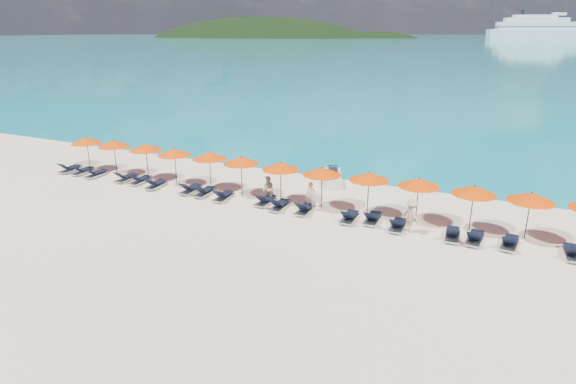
% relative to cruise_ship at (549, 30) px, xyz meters
% --- Properties ---
extents(ground, '(1400.00, 1400.00, 0.00)m').
position_rel_cruise_ship_xyz_m(ground, '(-27.23, -623.17, -9.36)').
color(ground, beige).
extents(sea, '(1600.00, 1300.00, 0.01)m').
position_rel_cruise_ship_xyz_m(sea, '(-27.23, 36.83, -9.36)').
color(sea, '#1FA9B2').
rests_on(sea, ground).
extents(headland_main, '(374.00, 242.00, 126.50)m').
position_rel_cruise_ship_xyz_m(headland_main, '(-327.23, -83.17, -47.36)').
color(headland_main, black).
rests_on(headland_main, ground).
extents(headland_small, '(162.00, 126.00, 85.50)m').
position_rel_cruise_ship_xyz_m(headland_small, '(-177.23, -63.17, -44.36)').
color(headland_small, black).
rests_on(headland_small, ground).
extents(cruise_ship, '(128.75, 62.02, 35.97)m').
position_rel_cruise_ship_xyz_m(cruise_ship, '(0.00, 0.00, 0.00)').
color(cruise_ship, white).
rests_on(cruise_ship, ground).
extents(jetski, '(1.96, 2.91, 0.97)m').
position_rel_cruise_ship_xyz_m(jetski, '(-26.99, -614.25, -8.96)').
color(jetski, silver).
rests_on(jetski, ground).
extents(beachgoer_a, '(0.58, 0.40, 1.54)m').
position_rel_cruise_ship_xyz_m(beachgoer_a, '(-26.38, -619.18, -8.59)').
color(beachgoer_a, tan).
rests_on(beachgoer_a, ground).
extents(beachgoer_b, '(0.83, 0.69, 1.48)m').
position_rel_cruise_ship_xyz_m(beachgoer_b, '(-29.01, -618.99, -8.62)').
color(beachgoer_b, tan).
rests_on(beachgoer_b, ground).
extents(beachgoer_c, '(1.15, 0.98, 1.63)m').
position_rel_cruise_ship_xyz_m(beachgoer_c, '(-20.98, -619.79, -8.54)').
color(beachgoer_c, tan).
rests_on(beachgoer_c, ground).
extents(umbrella_0, '(2.10, 2.10, 2.28)m').
position_rel_cruise_ship_xyz_m(umbrella_0, '(-43.17, -618.43, -7.34)').
color(umbrella_0, black).
rests_on(umbrella_0, ground).
extents(umbrella_1, '(2.10, 2.10, 2.28)m').
position_rel_cruise_ship_xyz_m(umbrella_1, '(-40.81, -618.36, -7.34)').
color(umbrella_1, black).
rests_on(umbrella_1, ground).
extents(umbrella_2, '(2.10, 2.10, 2.28)m').
position_rel_cruise_ship_xyz_m(umbrella_2, '(-38.20, -618.25, -7.34)').
color(umbrella_2, black).
rests_on(umbrella_2, ground).
extents(umbrella_3, '(2.10, 2.10, 2.28)m').
position_rel_cruise_ship_xyz_m(umbrella_3, '(-35.75, -618.48, -7.34)').
color(umbrella_3, black).
rests_on(umbrella_3, ground).
extents(umbrella_4, '(2.10, 2.10, 2.28)m').
position_rel_cruise_ship_xyz_m(umbrella_4, '(-33.32, -618.28, -7.34)').
color(umbrella_4, black).
rests_on(umbrella_4, ground).
extents(umbrella_5, '(2.10, 2.10, 2.28)m').
position_rel_cruise_ship_xyz_m(umbrella_5, '(-31.04, -618.42, -7.34)').
color(umbrella_5, black).
rests_on(umbrella_5, ground).
extents(umbrella_6, '(2.10, 2.10, 2.28)m').
position_rel_cruise_ship_xyz_m(umbrella_6, '(-28.47, -618.51, -7.34)').
color(umbrella_6, black).
rests_on(umbrella_6, ground).
extents(umbrella_7, '(2.10, 2.10, 2.28)m').
position_rel_cruise_ship_xyz_m(umbrella_7, '(-26.04, -618.49, -7.34)').
color(umbrella_7, black).
rests_on(umbrella_7, ground).
extents(umbrella_8, '(2.10, 2.10, 2.28)m').
position_rel_cruise_ship_xyz_m(umbrella_8, '(-23.54, -618.32, -7.34)').
color(umbrella_8, black).
rests_on(umbrella_8, ground).
extents(umbrella_9, '(2.10, 2.10, 2.28)m').
position_rel_cruise_ship_xyz_m(umbrella_9, '(-21.04, -618.25, -7.34)').
color(umbrella_9, black).
rests_on(umbrella_9, ground).
extents(umbrella_10, '(2.10, 2.10, 2.28)m').
position_rel_cruise_ship_xyz_m(umbrella_10, '(-18.48, -618.36, -7.34)').
color(umbrella_10, black).
rests_on(umbrella_10, ground).
extents(umbrella_11, '(2.10, 2.10, 2.28)m').
position_rel_cruise_ship_xyz_m(umbrella_11, '(-16.09, -618.29, -7.34)').
color(umbrella_11, black).
rests_on(umbrella_11, ground).
extents(lounger_0, '(0.75, 1.74, 0.66)m').
position_rel_cruise_ship_xyz_m(lounger_0, '(-43.84, -619.54, -9.12)').
color(lounger_0, silver).
rests_on(lounger_0, ground).
extents(lounger_1, '(0.62, 1.70, 0.66)m').
position_rel_cruise_ship_xyz_m(lounger_1, '(-42.67, -619.52, -9.12)').
color(lounger_1, silver).
rests_on(lounger_1, ground).
extents(lounger_2, '(0.65, 1.71, 0.66)m').
position_rel_cruise_ship_xyz_m(lounger_2, '(-41.36, -619.63, -9.12)').
color(lounger_2, silver).
rests_on(lounger_2, ground).
extents(lounger_3, '(0.66, 1.71, 0.66)m').
position_rel_cruise_ship_xyz_m(lounger_3, '(-38.94, -619.47, -9.12)').
color(lounger_3, silver).
rests_on(lounger_3, ground).
extents(lounger_4, '(0.67, 1.72, 0.66)m').
position_rel_cruise_ship_xyz_m(lounger_4, '(-37.81, -619.45, -9.12)').
color(lounger_4, silver).
rests_on(lounger_4, ground).
extents(lounger_5, '(0.77, 1.75, 0.66)m').
position_rel_cruise_ship_xyz_m(lounger_5, '(-36.33, -619.72, -9.12)').
color(lounger_5, silver).
rests_on(lounger_5, ground).
extents(lounger_6, '(0.67, 1.72, 0.66)m').
position_rel_cruise_ship_xyz_m(lounger_6, '(-33.88, -619.56, -9.12)').
color(lounger_6, silver).
rests_on(lounger_6, ground).
extents(lounger_7, '(0.74, 1.74, 0.66)m').
position_rel_cruise_ship_xyz_m(lounger_7, '(-32.86, -619.60, -9.12)').
color(lounger_7, silver).
rests_on(lounger_7, ground).
extents(lounger_8, '(0.76, 1.75, 0.66)m').
position_rel_cruise_ship_xyz_m(lounger_8, '(-31.45, -619.77, -9.12)').
color(lounger_8, silver).
rests_on(lounger_8, ground).
extents(lounger_9, '(0.69, 1.72, 0.66)m').
position_rel_cruise_ship_xyz_m(lounger_9, '(-28.97, -619.40, -9.12)').
color(lounger_9, silver).
rests_on(lounger_9, ground).
extents(lounger_10, '(0.64, 1.71, 0.66)m').
position_rel_cruise_ship_xyz_m(lounger_10, '(-27.94, -619.71, -9.12)').
color(lounger_10, silver).
rests_on(lounger_10, ground).
extents(lounger_11, '(0.68, 1.72, 0.66)m').
position_rel_cruise_ship_xyz_m(lounger_11, '(-26.49, -619.64, -9.12)').
color(lounger_11, silver).
rests_on(lounger_11, ground).
extents(lounger_12, '(0.68, 1.72, 0.66)m').
position_rel_cruise_ship_xyz_m(lounger_12, '(-24.03, -619.72, -9.12)').
color(lounger_12, silver).
rests_on(lounger_12, ground).
extents(lounger_13, '(0.69, 1.73, 0.66)m').
position_rel_cruise_ship_xyz_m(lounger_13, '(-22.93, -619.40, -9.12)').
color(lounger_13, silver).
rests_on(lounger_13, ground).
extents(lounger_14, '(0.68, 1.72, 0.66)m').
position_rel_cruise_ship_xyz_m(lounger_14, '(-21.60, -619.72, -9.12)').
color(lounger_14, silver).
rests_on(lounger_14, ground).
extents(lounger_15, '(0.78, 1.75, 0.66)m').
position_rel_cruise_ship_xyz_m(lounger_15, '(-19.07, -619.73, -9.12)').
color(lounger_15, silver).
rests_on(lounger_15, ground).
extents(lounger_16, '(0.74, 1.74, 0.66)m').
position_rel_cruise_ship_xyz_m(lounger_16, '(-18.11, -619.71, -9.12)').
color(lounger_16, silver).
rests_on(lounger_16, ground).
extents(lounger_17, '(0.79, 1.75, 0.66)m').
position_rel_cruise_ship_xyz_m(lounger_17, '(-16.67, -619.58, -9.12)').
color(lounger_17, silver).
rests_on(lounger_17, ground).
extents(lounger_18, '(0.75, 1.74, 0.66)m').
position_rel_cruise_ship_xyz_m(lounger_18, '(-14.24, -619.53, -9.12)').
color(lounger_18, silver).
rests_on(lounger_18, ground).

